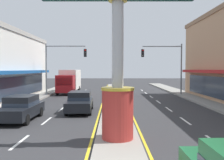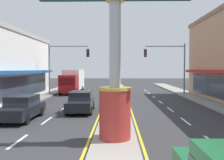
# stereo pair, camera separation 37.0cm
# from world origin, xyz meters

# --- Properties ---
(median_strip) EXTENTS (1.97, 52.00, 0.14)m
(median_strip) POSITION_xyz_m (0.00, 18.00, 0.07)
(median_strip) COLOR gray
(median_strip) RESTS_ON ground
(sidewalk_left) EXTENTS (2.35, 60.00, 0.18)m
(sidewalk_left) POSITION_xyz_m (-8.76, 16.00, 0.09)
(sidewalk_left) COLOR gray
(sidewalk_left) RESTS_ON ground
(sidewalk_right) EXTENTS (2.35, 60.00, 0.18)m
(sidewalk_right) POSITION_xyz_m (8.76, 16.00, 0.09)
(sidewalk_right) COLOR gray
(sidewalk_right) RESTS_ON ground
(lane_markings) EXTENTS (8.71, 52.00, 0.01)m
(lane_markings) POSITION_xyz_m (-0.00, 16.65, 0.00)
(lane_markings) COLOR silver
(lane_markings) RESTS_ON ground
(district_sign) EXTENTS (7.10, 1.45, 7.51)m
(district_sign) POSITION_xyz_m (0.00, 4.88, 3.61)
(district_sign) COLOR #B7332D
(district_sign) RESTS_ON median_strip
(traffic_light_left_side) EXTENTS (4.86, 0.46, 6.20)m
(traffic_light_left_side) POSITION_xyz_m (-6.22, 22.89, 4.25)
(traffic_light_left_side) COLOR slate
(traffic_light_left_side) RESTS_ON ground
(traffic_light_right_side) EXTENTS (4.86, 0.46, 6.20)m
(traffic_light_right_side) POSITION_xyz_m (6.22, 23.21, 4.25)
(traffic_light_right_side) COLOR slate
(traffic_light_right_side) RESTS_ON ground
(sedan_far_right_lane) EXTENTS (1.85, 4.31, 1.53)m
(sedan_far_right_lane) POSITION_xyz_m (-5.94, 9.43, 0.79)
(sedan_far_right_lane) COLOR black
(sedan_far_right_lane) RESTS_ON ground
(sedan_mid_left_lane) EXTENTS (1.96, 4.36, 1.53)m
(sedan_mid_left_lane) POSITION_xyz_m (-2.64, 12.34, 0.79)
(sedan_mid_left_lane) COLOR black
(sedan_mid_left_lane) RESTS_ON ground
(box_truck_far_left_oncoming) EXTENTS (2.29, 6.91, 3.12)m
(box_truck_far_left_oncoming) POSITION_xyz_m (-5.93, 26.69, 1.69)
(box_truck_far_left_oncoming) COLOR maroon
(box_truck_far_left_oncoming) RESTS_ON ground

